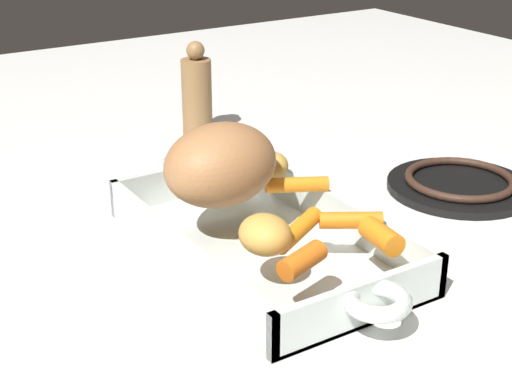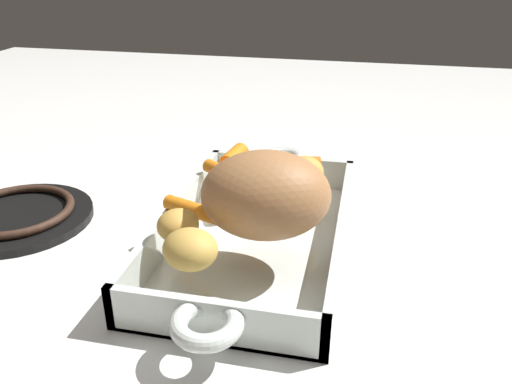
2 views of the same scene
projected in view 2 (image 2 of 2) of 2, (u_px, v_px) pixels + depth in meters
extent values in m
plane|color=silver|center=(256.00, 245.00, 0.61)|extent=(2.16, 2.16, 0.00)
cube|color=silver|center=(256.00, 242.00, 0.61)|extent=(0.35, 0.20, 0.01)
cube|color=silver|center=(340.00, 237.00, 0.58)|extent=(0.35, 0.01, 0.05)
cube|color=silver|center=(176.00, 219.00, 0.62)|extent=(0.35, 0.01, 0.05)
cube|color=silver|center=(214.00, 322.00, 0.45)|extent=(0.01, 0.20, 0.05)
cube|color=silver|center=(281.00, 171.00, 0.75)|extent=(0.01, 0.20, 0.05)
torus|color=silver|center=(207.00, 324.00, 0.43)|extent=(0.06, 0.06, 0.02)
torus|color=silver|center=(283.00, 158.00, 0.76)|extent=(0.06, 0.06, 0.02)
ellipsoid|color=#A56E42|center=(266.00, 195.00, 0.52)|extent=(0.13, 0.15, 0.09)
cylinder|color=orange|center=(264.00, 179.00, 0.64)|extent=(0.05, 0.07, 0.02)
cylinder|color=orange|center=(301.00, 164.00, 0.68)|extent=(0.03, 0.05, 0.02)
cylinder|color=orange|center=(192.00, 209.00, 0.57)|extent=(0.04, 0.07, 0.02)
cylinder|color=orange|center=(224.00, 172.00, 0.66)|extent=(0.05, 0.06, 0.02)
cylinder|color=orange|center=(234.00, 157.00, 0.70)|extent=(0.05, 0.03, 0.02)
ellipsoid|color=gold|center=(304.00, 172.00, 0.64)|extent=(0.06, 0.05, 0.04)
ellipsoid|color=gold|center=(178.00, 225.00, 0.52)|extent=(0.06, 0.06, 0.03)
ellipsoid|color=gold|center=(190.00, 249.00, 0.48)|extent=(0.06, 0.07, 0.04)
cylinder|color=black|center=(18.00, 217.00, 0.66)|extent=(0.18, 0.18, 0.01)
torus|color=#382319|center=(17.00, 210.00, 0.65)|extent=(0.14, 0.14, 0.01)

